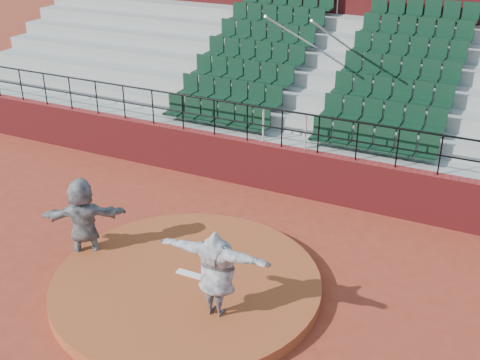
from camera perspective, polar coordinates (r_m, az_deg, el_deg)
name	(u,v)px	position (r m, az deg, el deg)	size (l,w,h in m)	color
ground	(187,289)	(12.61, -5.06, -10.22)	(90.00, 90.00, 0.00)	maroon
pitchers_mound	(187,284)	(12.53, -5.08, -9.75)	(5.50, 5.50, 0.25)	#A14824
pitching_rubber	(190,274)	(12.56, -4.75, -8.88)	(0.60, 0.15, 0.03)	white
boundary_wall	(281,169)	(16.17, 3.88, 1.06)	(24.00, 0.30, 1.30)	maroon
wall_railing	(282,120)	(15.65, 4.03, 5.65)	(24.04, 0.05, 1.03)	black
seating_deck	(326,102)	(19.09, 8.16, 7.32)	(24.00, 5.97, 4.63)	#999994
press_box_facade	(366,12)	(22.28, 11.86, 15.28)	(24.00, 3.00, 7.10)	maroon
pitcher	(216,273)	(11.04, -2.25, -8.78)	(2.16, 0.59, 1.76)	black
fielder	(83,220)	(13.42, -14.62, -3.70)	(1.81, 0.58, 1.95)	black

